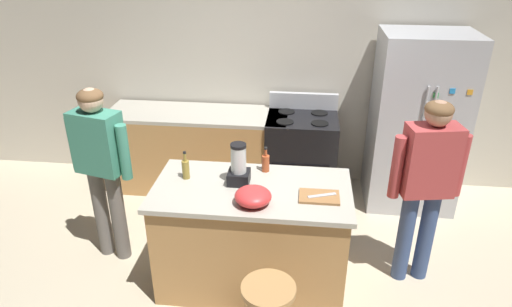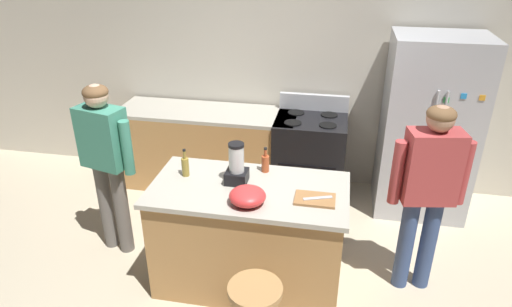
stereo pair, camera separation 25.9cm
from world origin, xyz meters
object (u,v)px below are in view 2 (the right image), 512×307
at_px(mixing_bowl, 247,196).
at_px(cutting_board, 315,199).
at_px(refrigerator, 428,128).
at_px(bar_stool, 255,304).
at_px(person_by_sink_right, 428,184).
at_px(blender_appliance, 237,166).
at_px(bottle_vinegar, 185,166).
at_px(kitchen_island, 249,236).
at_px(person_by_island_left, 105,155).
at_px(chef_knife, 318,198).
at_px(stove_range, 309,157).
at_px(bottle_cooking_sauce, 265,163).

xyz_separation_m(mixing_bowl, cutting_board, (0.48, 0.13, -0.05)).
xyz_separation_m(refrigerator, bar_stool, (-1.34, -2.29, -0.42)).
height_order(refrigerator, person_by_sink_right, refrigerator).
xyz_separation_m(blender_appliance, bottle_vinegar, (-0.43, 0.03, -0.06)).
bearing_deg(kitchen_island, person_by_island_left, 170.55).
xyz_separation_m(mixing_bowl, chef_knife, (0.50, 0.13, -0.04)).
bearing_deg(cutting_board, person_by_sink_right, 20.03).
bearing_deg(cutting_board, mixing_bowl, -164.61).
bearing_deg(mixing_bowl, person_by_sink_right, 18.36).
height_order(mixing_bowl, cutting_board, mixing_bowl).
height_order(stove_range, bottle_vinegar, bottle_vinegar).
distance_m(kitchen_island, chef_knife, 0.73).
relative_size(person_by_island_left, blender_appliance, 4.78).
bearing_deg(person_by_island_left, blender_appliance, -7.21).
distance_m(person_by_sink_right, bottle_cooking_sauce, 1.27).
distance_m(person_by_sink_right, mixing_bowl, 1.39).
relative_size(person_by_sink_right, cutting_board, 5.38).
relative_size(stove_range, bottle_vinegar, 4.67).
xyz_separation_m(refrigerator, person_by_sink_right, (-0.19, -1.29, 0.05)).
xyz_separation_m(stove_range, cutting_board, (0.16, -1.61, 0.46)).
distance_m(person_by_island_left, chef_knife, 1.87).
bearing_deg(cutting_board, bar_stool, -114.34).
distance_m(person_by_island_left, mixing_bowl, 1.42).
relative_size(blender_appliance, bottle_cooking_sauce, 1.56).
distance_m(refrigerator, bottle_cooking_sauce, 1.90).
relative_size(person_by_island_left, bar_stool, 2.45).
xyz_separation_m(person_by_island_left, chef_knife, (1.85, -0.31, -0.03)).
bearing_deg(kitchen_island, refrigerator, 44.22).
relative_size(kitchen_island, bottle_vinegar, 6.55).
bearing_deg(stove_range, bottle_vinegar, -122.34).
relative_size(stove_range, cutting_board, 3.67).
height_order(person_by_island_left, person_by_sink_right, person_by_sink_right).
relative_size(kitchen_island, person_by_sink_right, 0.96).
relative_size(bar_stool, blender_appliance, 1.95).
bearing_deg(bottle_cooking_sauce, cutting_board, -40.73).
bearing_deg(stove_range, refrigerator, -1.20).
xyz_separation_m(stove_range, bar_stool, (-0.16, -2.31, 0.04)).
bearing_deg(cutting_board, chef_knife, 0.00).
relative_size(stove_range, chef_knife, 5.01).
bearing_deg(bar_stool, refrigerator, 59.68).
bearing_deg(mixing_bowl, bottle_cooking_sauce, 85.15).
bearing_deg(bar_stool, chef_knife, 64.30).
relative_size(bottle_cooking_sauce, cutting_board, 0.72).
distance_m(person_by_sink_right, bar_stool, 1.59).
distance_m(bottle_cooking_sauce, chef_knife, 0.60).
distance_m(person_by_island_left, bottle_cooking_sauce, 1.39).
xyz_separation_m(kitchen_island, bottle_vinegar, (-0.54, 0.09, 0.54)).
height_order(kitchen_island, person_by_island_left, person_by_island_left).
bearing_deg(blender_appliance, stove_range, 72.05).
xyz_separation_m(refrigerator, stove_range, (-1.18, 0.02, -0.46)).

